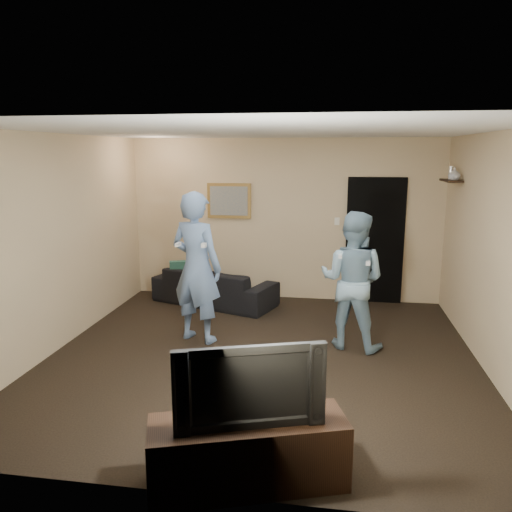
% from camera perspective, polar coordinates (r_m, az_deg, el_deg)
% --- Properties ---
extents(ground, '(5.00, 5.00, 0.00)m').
position_cam_1_polar(ground, '(6.05, 0.67, -11.35)').
color(ground, black).
rests_on(ground, ground).
extents(ceiling, '(5.00, 5.00, 0.04)m').
position_cam_1_polar(ceiling, '(5.57, 0.74, 14.09)').
color(ceiling, silver).
rests_on(ceiling, wall_back).
extents(wall_back, '(5.00, 0.04, 2.60)m').
position_cam_1_polar(wall_back, '(8.12, 3.22, 4.14)').
color(wall_back, '#C9B086').
rests_on(wall_back, ground).
extents(wall_front, '(5.00, 0.04, 2.60)m').
position_cam_1_polar(wall_front, '(3.29, -5.54, -7.34)').
color(wall_front, '#C9B086').
rests_on(wall_front, ground).
extents(wall_left, '(0.04, 5.00, 2.60)m').
position_cam_1_polar(wall_left, '(6.50, -21.67, 1.42)').
color(wall_left, '#C9B086').
rests_on(wall_left, ground).
extents(wall_right, '(0.04, 5.00, 2.60)m').
position_cam_1_polar(wall_right, '(5.87, 25.65, 0.04)').
color(wall_right, '#C9B086').
rests_on(wall_right, ground).
extents(sofa, '(2.09, 1.37, 0.57)m').
position_cam_1_polar(sofa, '(7.98, -4.75, -3.45)').
color(sofa, black).
rests_on(sofa, ground).
extents(throw_pillow, '(0.41, 0.24, 0.39)m').
position_cam_1_polar(throw_pillow, '(8.07, -8.42, -1.94)').
color(throw_pillow, '#194D43').
rests_on(throw_pillow, sofa).
extents(painting_frame, '(0.72, 0.05, 0.57)m').
position_cam_1_polar(painting_frame, '(8.20, -3.09, 6.32)').
color(painting_frame, olive).
rests_on(painting_frame, wall_back).
extents(painting_canvas, '(0.62, 0.01, 0.47)m').
position_cam_1_polar(painting_canvas, '(8.17, -3.13, 6.31)').
color(painting_canvas, slate).
rests_on(painting_canvas, painting_frame).
extents(doorway, '(0.90, 0.06, 2.00)m').
position_cam_1_polar(doorway, '(8.12, 13.41, 1.70)').
color(doorway, black).
rests_on(doorway, ground).
extents(light_switch, '(0.08, 0.02, 0.12)m').
position_cam_1_polar(light_switch, '(8.06, 9.24, 3.95)').
color(light_switch, silver).
rests_on(light_switch, wall_back).
extents(wall_shelf, '(0.20, 0.60, 0.03)m').
position_cam_1_polar(wall_shelf, '(7.49, 21.41, 8.02)').
color(wall_shelf, black).
rests_on(wall_shelf, wall_right).
extents(shelf_vase, '(0.19, 0.19, 0.17)m').
position_cam_1_polar(shelf_vase, '(7.33, 21.74, 8.71)').
color(shelf_vase, '#B3B3B8').
rests_on(shelf_vase, wall_shelf).
extents(shelf_figurine, '(0.06, 0.06, 0.18)m').
position_cam_1_polar(shelf_figurine, '(7.55, 21.37, 8.85)').
color(shelf_figurine, silver).
rests_on(shelf_figurine, wall_shelf).
extents(tv_console, '(1.48, 0.87, 0.50)m').
position_cam_1_polar(tv_console, '(3.86, -0.90, -21.57)').
color(tv_console, black).
rests_on(tv_console, ground).
extents(television, '(1.04, 0.46, 0.61)m').
position_cam_1_polar(television, '(3.59, -0.93, -14.14)').
color(television, black).
rests_on(television, tv_console).
extents(wii_player_left, '(0.81, 0.67, 1.91)m').
position_cam_1_polar(wii_player_left, '(6.31, -6.81, -1.30)').
color(wii_player_left, '#6885B4').
rests_on(wii_player_left, ground).
extents(wii_player_right, '(0.98, 0.86, 1.69)m').
position_cam_1_polar(wii_player_right, '(6.19, 10.94, -2.74)').
color(wii_player_right, '#7DA0B6').
rests_on(wii_player_right, ground).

